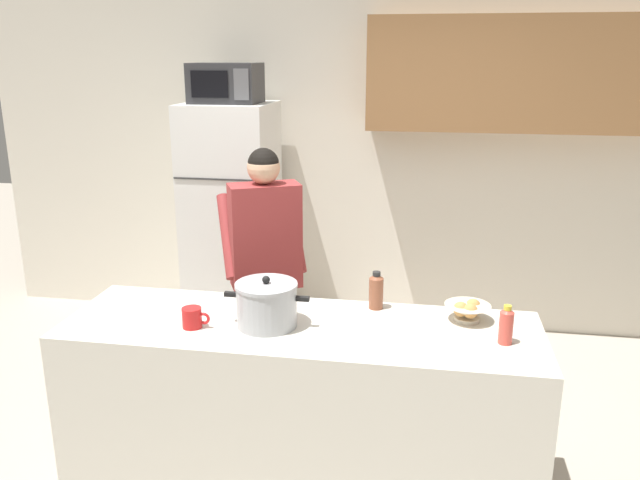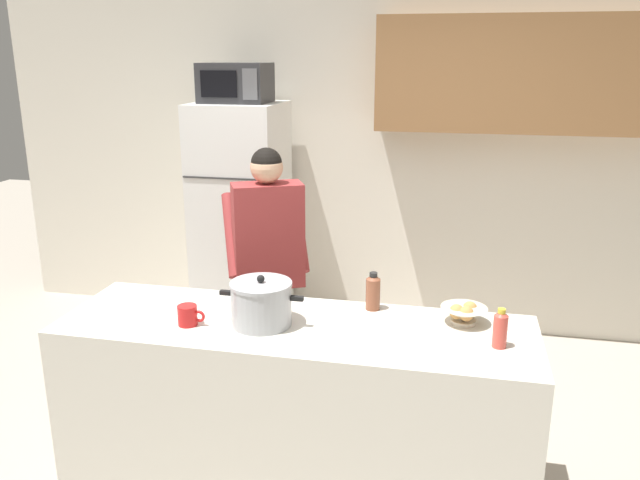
{
  "view_description": "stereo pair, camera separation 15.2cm",
  "coord_description": "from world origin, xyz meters",
  "px_view_note": "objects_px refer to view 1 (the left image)",
  "views": [
    {
      "loc": [
        0.55,
        -2.68,
        2.13
      ],
      "look_at": [
        0.0,
        0.55,
        1.17
      ],
      "focal_mm": 35.9,
      "sensor_mm": 36.0,
      "label": 1
    },
    {
      "loc": [
        0.7,
        -2.65,
        2.13
      ],
      "look_at": [
        0.0,
        0.55,
        1.17
      ],
      "focal_mm": 35.9,
      "sensor_mm": 36.0,
      "label": 2
    }
  ],
  "objects_px": {
    "cooking_pot": "(267,304)",
    "bread_bowl": "(467,311)",
    "coffee_mug": "(193,318)",
    "refrigerator": "(232,222)",
    "bottle_mid_counter": "(376,290)",
    "person_near_pot": "(265,250)",
    "microwave": "(226,83)",
    "bottle_near_edge": "(506,325)"
  },
  "relations": [
    {
      "from": "coffee_mug",
      "to": "bottle_near_edge",
      "type": "height_order",
      "value": "bottle_near_edge"
    },
    {
      "from": "bottle_mid_counter",
      "to": "bottle_near_edge",
      "type": "bearing_deg",
      "value": -27.42
    },
    {
      "from": "cooking_pot",
      "to": "microwave",
      "type": "bearing_deg",
      "value": 111.98
    },
    {
      "from": "refrigerator",
      "to": "person_near_pot",
      "type": "relative_size",
      "value": 1.11
    },
    {
      "from": "refrigerator",
      "to": "bottle_near_edge",
      "type": "height_order",
      "value": "refrigerator"
    },
    {
      "from": "person_near_pot",
      "to": "bottle_near_edge",
      "type": "height_order",
      "value": "person_near_pot"
    },
    {
      "from": "refrigerator",
      "to": "bottle_mid_counter",
      "type": "xyz_separation_m",
      "value": [
        1.23,
        -1.59,
        0.12
      ]
    },
    {
      "from": "cooking_pot",
      "to": "bottle_mid_counter",
      "type": "distance_m",
      "value": 0.56
    },
    {
      "from": "bread_bowl",
      "to": "cooking_pot",
      "type": "bearing_deg",
      "value": -167.29
    },
    {
      "from": "refrigerator",
      "to": "cooking_pot",
      "type": "height_order",
      "value": "refrigerator"
    },
    {
      "from": "microwave",
      "to": "bottle_near_edge",
      "type": "bearing_deg",
      "value": -45.93
    },
    {
      "from": "cooking_pot",
      "to": "coffee_mug",
      "type": "bearing_deg",
      "value": -166.43
    },
    {
      "from": "coffee_mug",
      "to": "bottle_near_edge",
      "type": "xyz_separation_m",
      "value": [
        1.39,
        0.07,
        0.04
      ]
    },
    {
      "from": "person_near_pot",
      "to": "bottle_mid_counter",
      "type": "height_order",
      "value": "person_near_pot"
    },
    {
      "from": "bottle_near_edge",
      "to": "person_near_pot",
      "type": "bearing_deg",
      "value": 145.45
    },
    {
      "from": "bread_bowl",
      "to": "bottle_near_edge",
      "type": "height_order",
      "value": "bottle_near_edge"
    },
    {
      "from": "bottle_mid_counter",
      "to": "person_near_pot",
      "type": "bearing_deg",
      "value": 140.35
    },
    {
      "from": "cooking_pot",
      "to": "bread_bowl",
      "type": "xyz_separation_m",
      "value": [
        0.91,
        0.21,
        -0.05
      ]
    },
    {
      "from": "microwave",
      "to": "cooking_pot",
      "type": "bearing_deg",
      "value": -68.02
    },
    {
      "from": "coffee_mug",
      "to": "refrigerator",
      "type": "bearing_deg",
      "value": 102.13
    },
    {
      "from": "refrigerator",
      "to": "cooking_pot",
      "type": "relative_size",
      "value": 4.48
    },
    {
      "from": "refrigerator",
      "to": "coffee_mug",
      "type": "distance_m",
      "value": 2.01
    },
    {
      "from": "bottle_near_edge",
      "to": "bottle_mid_counter",
      "type": "xyz_separation_m",
      "value": [
        -0.59,
        0.3,
        0.01
      ]
    },
    {
      "from": "microwave",
      "to": "bottle_mid_counter",
      "type": "distance_m",
      "value": 2.19
    },
    {
      "from": "bottle_near_edge",
      "to": "refrigerator",
      "type": "bearing_deg",
      "value": 133.74
    },
    {
      "from": "coffee_mug",
      "to": "bread_bowl",
      "type": "distance_m",
      "value": 1.28
    },
    {
      "from": "microwave",
      "to": "bread_bowl",
      "type": "height_order",
      "value": "microwave"
    },
    {
      "from": "microwave",
      "to": "coffee_mug",
      "type": "relative_size",
      "value": 3.66
    },
    {
      "from": "person_near_pot",
      "to": "coffee_mug",
      "type": "bearing_deg",
      "value": -95.75
    },
    {
      "from": "person_near_pot",
      "to": "bread_bowl",
      "type": "bearing_deg",
      "value": -30.44
    },
    {
      "from": "refrigerator",
      "to": "bottle_mid_counter",
      "type": "bearing_deg",
      "value": -52.34
    },
    {
      "from": "refrigerator",
      "to": "coffee_mug",
      "type": "relative_size",
      "value": 13.63
    },
    {
      "from": "coffee_mug",
      "to": "person_near_pot",
      "type": "bearing_deg",
      "value": 84.25
    },
    {
      "from": "cooking_pot",
      "to": "coffee_mug",
      "type": "xyz_separation_m",
      "value": [
        -0.33,
        -0.08,
        -0.06
      ]
    },
    {
      "from": "microwave",
      "to": "cooking_pot",
      "type": "distance_m",
      "value": 2.2
    },
    {
      "from": "person_near_pot",
      "to": "cooking_pot",
      "type": "bearing_deg",
      "value": -75.18
    },
    {
      "from": "person_near_pot",
      "to": "bread_bowl",
      "type": "relative_size",
      "value": 7.47
    },
    {
      "from": "person_near_pot",
      "to": "coffee_mug",
      "type": "relative_size",
      "value": 12.32
    },
    {
      "from": "coffee_mug",
      "to": "bread_bowl",
      "type": "height_order",
      "value": "bread_bowl"
    },
    {
      "from": "refrigerator",
      "to": "person_near_pot",
      "type": "xyz_separation_m",
      "value": [
        0.52,
        -1.0,
        0.11
      ]
    },
    {
      "from": "microwave",
      "to": "bottle_mid_counter",
      "type": "xyz_separation_m",
      "value": [
        1.23,
        -1.57,
        -0.91
      ]
    },
    {
      "from": "microwave",
      "to": "coffee_mug",
      "type": "height_order",
      "value": "microwave"
    }
  ]
}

